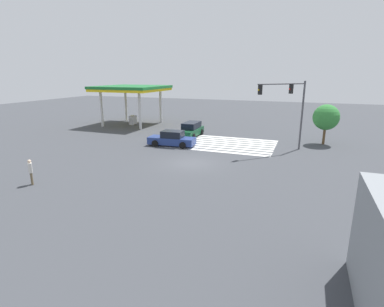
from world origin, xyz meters
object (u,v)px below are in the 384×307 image
(car_1, at_px, (172,139))
(tree_corner_a, at_px, (326,117))
(pedestrian, at_px, (31,171))
(car_2, at_px, (191,130))
(traffic_signal_mast, at_px, (290,102))

(car_1, bearing_deg, tree_corner_a, -160.27)
(pedestrian, distance_m, tree_corner_a, 27.52)
(car_1, bearing_deg, car_2, -95.18)
(traffic_signal_mast, height_order, car_2, traffic_signal_mast)
(car_2, height_order, pedestrian, pedestrian)
(car_2, distance_m, tree_corner_a, 14.76)
(tree_corner_a, bearing_deg, car_2, 4.89)
(car_1, height_order, pedestrian, pedestrian)
(traffic_signal_mast, height_order, car_1, traffic_signal_mast)
(pedestrian, bearing_deg, car_2, 31.27)
(traffic_signal_mast, relative_size, pedestrian, 3.79)
(pedestrian, bearing_deg, car_1, 27.09)
(car_1, distance_m, tree_corner_a, 16.17)
(traffic_signal_mast, bearing_deg, car_1, -34.52)
(traffic_signal_mast, xyz_separation_m, tree_corner_a, (-3.45, -4.35, -1.83))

